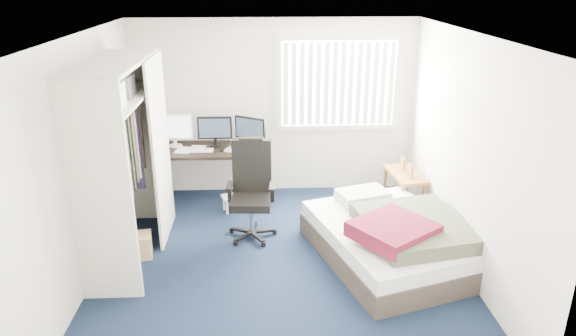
# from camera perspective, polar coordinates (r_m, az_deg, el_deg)

# --- Properties ---
(ground) EXTENTS (4.20, 4.20, 0.00)m
(ground) POSITION_cam_1_polar(r_m,az_deg,el_deg) (5.91, -0.88, -10.29)
(ground) COLOR black
(ground) RESTS_ON ground
(room_shell) EXTENTS (4.20, 4.20, 4.20)m
(room_shell) POSITION_cam_1_polar(r_m,az_deg,el_deg) (5.29, -0.97, 3.84)
(room_shell) COLOR silver
(room_shell) RESTS_ON ground
(window_assembly) EXTENTS (1.72, 0.09, 1.32)m
(window_assembly) POSITION_cam_1_polar(r_m,az_deg,el_deg) (7.32, 5.61, 9.28)
(window_assembly) COLOR white
(window_assembly) RESTS_ON ground
(closet) EXTENTS (0.64, 1.84, 2.22)m
(closet) POSITION_cam_1_polar(r_m,az_deg,el_deg) (5.79, -17.84, 2.69)
(closet) COLOR beige
(closet) RESTS_ON ground
(desk) EXTENTS (1.59, 0.76, 1.24)m
(desk) POSITION_cam_1_polar(r_m,az_deg,el_deg) (7.21, -8.52, 2.41)
(desk) COLOR black
(desk) RESTS_ON ground
(office_chair) EXTENTS (0.61, 0.61, 1.22)m
(office_chair) POSITION_cam_1_polar(r_m,az_deg,el_deg) (6.29, -4.05, -3.50)
(office_chair) COLOR black
(office_chair) RESTS_ON ground
(footstool) EXTENTS (0.33, 0.30, 0.22)m
(footstool) POSITION_cam_1_polar(r_m,az_deg,el_deg) (7.05, -6.20, -3.46)
(footstool) COLOR white
(footstool) RESTS_ON ground
(nightstand) EXTENTS (0.47, 0.80, 0.70)m
(nightstand) POSITION_cam_1_polar(r_m,az_deg,el_deg) (7.15, 12.86, -1.02)
(nightstand) COLOR brown
(nightstand) RESTS_ON ground
(bed) EXTENTS (1.95, 2.27, 0.64)m
(bed) POSITION_cam_1_polar(r_m,az_deg,el_deg) (5.93, 11.62, -7.61)
(bed) COLOR #393029
(bed) RESTS_ON ground
(pine_box) EXTENTS (0.40, 0.33, 0.27)m
(pine_box) POSITION_cam_1_polar(r_m,az_deg,el_deg) (6.19, -16.58, -8.30)
(pine_box) COLOR tan
(pine_box) RESTS_ON ground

